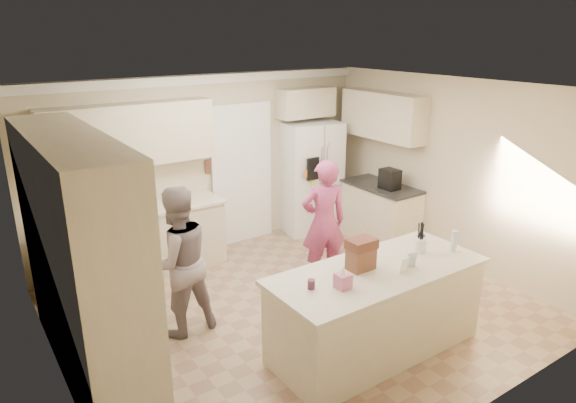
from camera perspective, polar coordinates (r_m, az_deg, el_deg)
floor at (r=6.29m, az=1.07°, el=-11.96°), size 5.20×4.60×0.02m
ceiling at (r=5.45m, az=1.24°, el=12.49°), size 5.20×4.60×0.02m
wall_back at (r=7.66m, az=-8.96°, el=4.07°), size 5.20×0.02×2.60m
wall_front at (r=4.23m, az=19.87°, el=-9.09°), size 5.20×0.02×2.60m
wall_left at (r=4.82m, az=-25.15°, el=-6.33°), size 0.02×4.60×2.60m
wall_right at (r=7.50m, az=17.63°, el=3.11°), size 0.02×4.60×2.60m
crown_back at (r=7.41m, az=-9.27°, el=13.25°), size 5.20×0.08×0.12m
pantry_bank at (r=5.10m, az=-21.95°, el=-6.10°), size 0.60×2.60×2.35m
back_base_cab at (r=7.25m, az=-15.75°, el=-4.42°), size 2.20×0.60×0.88m
back_countertop at (r=7.08m, az=-16.05°, el=-1.02°), size 2.24×0.63×0.04m
back_upper_cab at (r=6.95m, az=-17.15°, el=7.08°), size 2.20×0.35×0.80m
doorway_opening at (r=7.94m, az=-5.21°, el=2.88°), size 0.90×0.06×2.10m
doorway_casing at (r=7.91m, az=-5.08°, el=2.82°), size 1.02×0.03×2.22m
wall_frame_upper at (r=7.57m, az=-8.79°, el=5.87°), size 0.15×0.02×0.20m
wall_frame_lower at (r=7.64m, az=-8.69°, el=3.89°), size 0.15×0.02×0.20m
refrigerator at (r=8.39m, az=2.45°, el=2.74°), size 0.99×0.83×1.80m
fridge_seam at (r=8.12m, az=3.95°, el=2.17°), size 0.02×0.02×1.78m
fridge_dispenser at (r=7.92m, az=2.78°, el=3.64°), size 0.22×0.03×0.35m
fridge_handle_l at (r=8.04m, az=3.76°, el=3.12°), size 0.02×0.02×0.85m
fridge_handle_r at (r=8.10m, az=4.32°, el=3.22°), size 0.02×0.02×0.85m
over_fridge_cab at (r=8.18m, az=1.97°, el=10.92°), size 0.95×0.35×0.45m
right_base_cab at (r=8.16m, az=10.22°, el=-1.41°), size 0.60×1.20×0.88m
right_countertop at (r=8.01m, az=10.36°, el=1.67°), size 0.63×1.24×0.04m
right_upper_cab at (r=8.01m, az=10.49°, el=9.38°), size 0.35×1.50×0.70m
coffee_maker at (r=7.80m, az=11.25°, el=2.46°), size 0.22×0.28×0.30m
island_base at (r=5.45m, az=9.73°, el=-11.96°), size 2.20×0.90×0.88m
island_top at (r=5.24m, az=10.00°, el=-7.62°), size 2.28×0.96×0.05m
utensil_crock at (r=5.67m, az=14.46°, el=-4.76°), size 0.13×0.13×0.15m
tissue_box at (r=4.79m, az=6.12°, el=-8.76°), size 0.13×0.13×0.14m
tissue_plume at (r=4.74m, az=6.16°, el=-7.58°), size 0.08×0.08×0.08m
dollhouse_body at (r=5.15m, az=8.10°, el=-6.32°), size 0.26×0.18×0.22m
dollhouse_roof at (r=5.09m, az=8.19°, el=-4.69°), size 0.28×0.20×0.10m
jam_jar at (r=4.77m, az=2.60°, el=-9.16°), size 0.07×0.07×0.09m
greeting_card_a at (r=5.17m, az=12.82°, el=-6.90°), size 0.12×0.06×0.16m
greeting_card_b at (r=5.30m, az=13.55°, el=-6.29°), size 0.12×0.05×0.16m
water_bottle at (r=5.75m, az=17.97°, el=-4.24°), size 0.07×0.07×0.24m
shaker_salt at (r=5.90m, az=14.31°, el=-4.11°), size 0.05×0.05×0.09m
shaker_pepper at (r=5.95m, az=14.76°, el=-3.96°), size 0.05×0.05×0.09m
teen_boy at (r=5.63m, az=-12.21°, el=-6.55°), size 0.85×0.68×1.67m
teen_girl at (r=6.64m, az=4.00°, el=-2.30°), size 0.69×0.56×1.65m
fridge_magnets at (r=8.12m, az=3.98°, el=2.16°), size 0.76×0.02×1.44m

